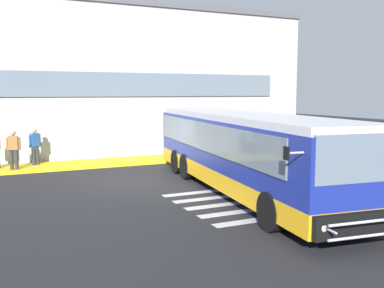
{
  "coord_description": "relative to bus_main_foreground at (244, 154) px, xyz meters",
  "views": [
    {
      "loc": [
        -5.31,
        -15.64,
        3.41
      ],
      "look_at": [
        1.51,
        -0.97,
        1.5
      ],
      "focal_mm": 41.02,
      "sensor_mm": 36.0,
      "label": 1
    }
  ],
  "objects": [
    {
      "name": "ground_plane",
      "position": [
        -2.52,
        3.0,
        -1.35
      ],
      "size": [
        80.0,
        90.0,
        0.02
      ],
      "primitive_type": "cube",
      "color": "#232326",
      "rests_on": "ground"
    },
    {
      "name": "bay_paint_stripes",
      "position": [
        -0.52,
        -1.2,
        -1.33
      ],
      "size": [
        4.4,
        3.96,
        0.01
      ],
      "color": "silver",
      "rests_on": "ground"
    },
    {
      "name": "terminal_building",
      "position": [
        -3.22,
        14.65,
        2.68
      ],
      "size": [
        25.33,
        13.8,
        8.05
      ],
      "color": "#B7B7BC",
      "rests_on": "ground"
    },
    {
      "name": "passenger_by_doorway",
      "position": [
        -6.93,
        7.2,
        -0.26
      ],
      "size": [
        0.57,
        0.31,
        1.68
      ],
      "color": "#2D2D33",
      "rests_on": "boarding_curb"
    },
    {
      "name": "passenger_at_curb_edge",
      "position": [
        -5.99,
        8.09,
        -0.26
      ],
      "size": [
        0.53,
        0.37,
        1.68
      ],
      "color": "#2D2D33",
      "rests_on": "boarding_curb"
    },
    {
      "name": "boarding_curb",
      "position": [
        -2.52,
        7.8,
        -1.26
      ],
      "size": [
        27.53,
        2.0,
        0.15
      ],
      "primitive_type": "cube",
      "color": "yellow",
      "rests_on": "ground"
    },
    {
      "name": "bus_main_foreground",
      "position": [
        0.0,
        0.0,
        0.0
      ],
      "size": [
        4.37,
        12.61,
        2.7
      ],
      "color": "navy",
      "rests_on": "ground"
    }
  ]
}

